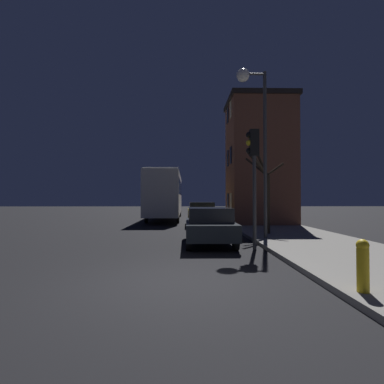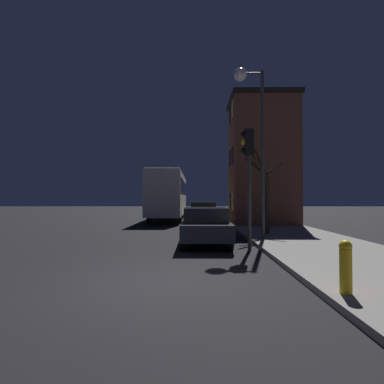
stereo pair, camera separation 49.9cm
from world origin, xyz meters
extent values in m
plane|color=black|center=(0.00, 0.00, 0.00)|extent=(120.00, 120.00, 0.00)
cube|color=brown|center=(5.22, 13.58, 4.10)|extent=(4.00, 3.94, 7.93)
cube|color=black|center=(5.22, 13.58, 8.22)|extent=(4.24, 4.18, 0.30)
cube|color=#E5C67F|center=(3.20, 12.88, 1.53)|extent=(0.03, 0.70, 1.10)
cube|color=black|center=(3.20, 14.28, 1.53)|extent=(0.03, 0.70, 1.10)
cube|color=black|center=(3.20, 12.88, 4.50)|extent=(0.03, 0.70, 1.10)
cube|color=black|center=(3.20, 14.28, 4.50)|extent=(0.03, 0.70, 1.10)
cube|color=#E5C67F|center=(3.20, 12.88, 7.47)|extent=(0.03, 0.70, 1.10)
cube|color=black|center=(3.20, 14.28, 7.47)|extent=(0.03, 0.70, 1.10)
cylinder|color=#38383A|center=(3.56, 5.95, 3.54)|extent=(0.14, 0.14, 6.82)
cylinder|color=#38383A|center=(3.11, 5.95, 6.85)|extent=(0.90, 0.09, 0.09)
sphere|color=white|center=(2.66, 5.95, 6.80)|extent=(0.54, 0.54, 0.54)
cylinder|color=#38383A|center=(2.64, 3.90, 1.59)|extent=(0.12, 0.12, 3.18)
cube|color=black|center=(2.64, 3.90, 3.63)|extent=(0.30, 0.24, 0.90)
sphere|color=black|center=(2.46, 3.90, 3.90)|extent=(0.20, 0.20, 0.20)
sphere|color=yellow|center=(2.46, 3.90, 3.63)|extent=(0.20, 0.20, 0.20)
sphere|color=black|center=(2.46, 3.90, 3.36)|extent=(0.20, 0.20, 0.20)
cylinder|color=#2D2319|center=(4.09, 7.62, 1.48)|extent=(0.27, 0.27, 2.69)
cylinder|color=#2D2319|center=(4.44, 7.50, 3.08)|extent=(0.79, 0.34, 0.61)
cylinder|color=#2D2319|center=(3.56, 7.25, 3.31)|extent=(1.18, 0.89, 1.08)
cylinder|color=#2D2319|center=(3.89, 7.84, 3.43)|extent=(0.56, 0.61, 1.27)
cylinder|color=#2D2319|center=(3.68, 7.70, 3.48)|extent=(0.92, 0.29, 1.37)
cylinder|color=#2D2319|center=(3.71, 8.12, 3.27)|extent=(0.87, 1.12, 0.98)
cube|color=beige|center=(-1.35, 18.86, 2.07)|extent=(2.41, 11.85, 3.18)
cube|color=black|center=(-1.35, 18.86, 2.64)|extent=(2.43, 10.90, 1.14)
cube|color=#B2B2B2|center=(-1.35, 18.86, 3.72)|extent=(2.29, 11.25, 0.12)
cylinder|color=black|center=(-0.23, 22.71, 0.48)|extent=(0.18, 0.96, 0.96)
cylinder|color=black|center=(-2.47, 22.71, 0.48)|extent=(0.18, 0.96, 0.96)
cylinder|color=black|center=(-0.23, 15.01, 0.48)|extent=(0.18, 0.96, 0.96)
cylinder|color=black|center=(-2.47, 15.01, 0.48)|extent=(0.18, 0.96, 0.96)
cube|color=black|center=(1.20, 5.11, 0.61)|extent=(1.75, 3.93, 0.56)
cube|color=black|center=(1.20, 4.91, 1.14)|extent=(1.54, 2.04, 0.51)
cylinder|color=black|center=(1.99, 6.39, 0.32)|extent=(0.18, 0.65, 0.65)
cylinder|color=black|center=(0.42, 6.39, 0.32)|extent=(0.18, 0.65, 0.65)
cylinder|color=black|center=(1.99, 3.83, 0.32)|extent=(0.18, 0.65, 0.65)
cylinder|color=black|center=(0.42, 3.83, 0.32)|extent=(0.18, 0.65, 0.65)
cube|color=olive|center=(1.32, 13.05, 0.68)|extent=(1.71, 4.05, 0.72)
cube|color=black|center=(1.32, 12.85, 1.28)|extent=(1.50, 2.10, 0.46)
cylinder|color=black|center=(2.08, 14.36, 0.32)|extent=(0.18, 0.65, 0.65)
cylinder|color=black|center=(0.55, 14.36, 0.32)|extent=(0.18, 0.65, 0.65)
cylinder|color=black|center=(2.08, 11.73, 0.32)|extent=(0.18, 0.65, 0.65)
cylinder|color=black|center=(0.55, 11.73, 0.32)|extent=(0.18, 0.65, 0.65)
cylinder|color=gold|center=(3.37, -1.06, 0.51)|extent=(0.20, 0.20, 0.75)
sphere|color=gold|center=(3.37, -1.06, 0.93)|extent=(0.21, 0.21, 0.21)
camera|label=1|loc=(0.32, -6.16, 1.74)|focal=28.00mm
camera|label=2|loc=(0.82, -6.17, 1.74)|focal=28.00mm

